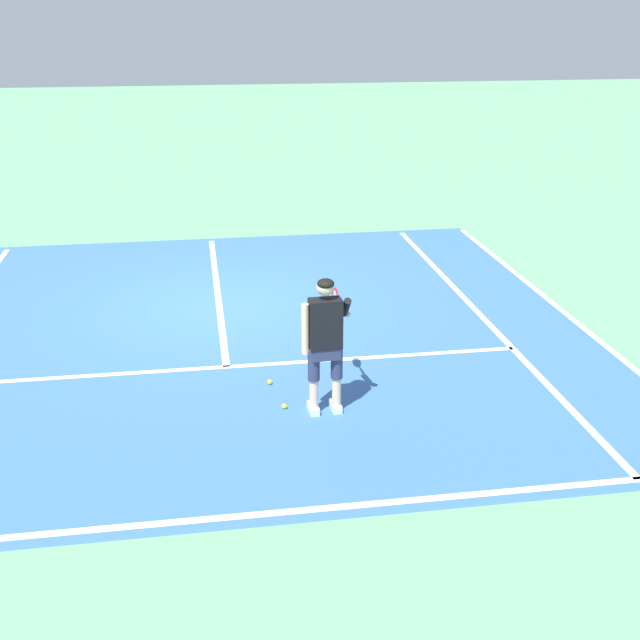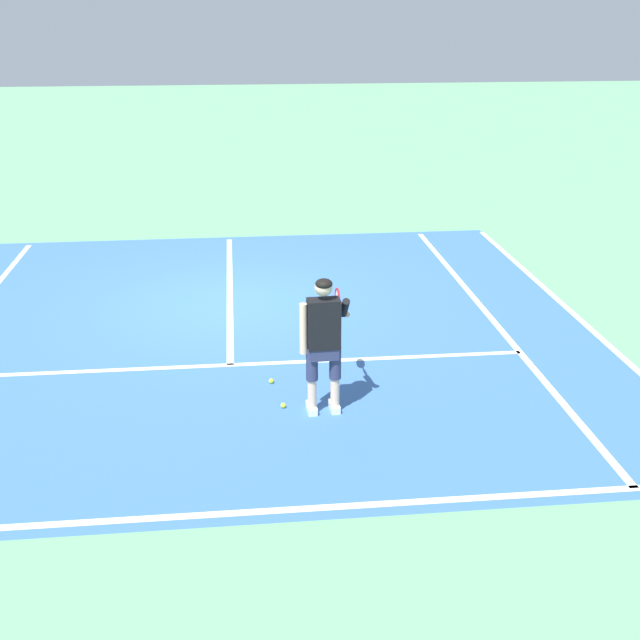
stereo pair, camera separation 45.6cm
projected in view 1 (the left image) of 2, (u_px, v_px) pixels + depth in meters
The scene contains 10 objects.
ground_plane at pixel (219, 306), 13.26m from camera, with size 80.00×80.00×0.00m, color #609E70.
court_inner_surface at pixel (222, 328), 12.34m from camera, with size 10.98×10.29×0.00m, color #3866A8.
line_baseline at pixel (244, 516), 7.79m from camera, with size 10.98×0.10×0.01m, color white.
line_service at pixel (226, 367), 11.00m from camera, with size 8.23×0.10×0.01m, color white.
line_centre_service at pixel (217, 291), 13.95m from camera, with size 0.10×6.40×0.01m, color white.
line_singles_right at pixel (478, 313), 12.94m from camera, with size 0.10×9.89×0.01m, color white.
line_doubles_right at pixel (559, 308), 13.14m from camera, with size 0.10×9.89×0.01m, color white.
tennis_player at pixel (325, 336), 9.45m from camera, with size 0.62×1.14×1.71m.
tennis_ball_near_feet at pixel (284, 406), 9.86m from camera, with size 0.07×0.07×0.07m, color #CCE02D.
tennis_ball_by_baseline at pixel (270, 382), 10.49m from camera, with size 0.07×0.07×0.07m, color #CCE02D.
Camera 1 is at (-0.30, -12.54, 4.61)m, focal length 45.15 mm.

